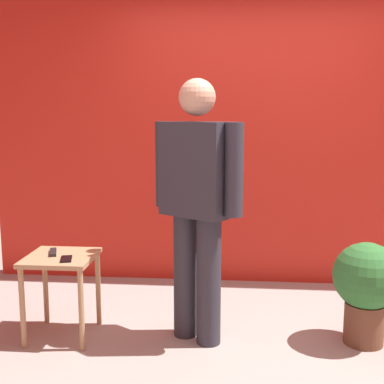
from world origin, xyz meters
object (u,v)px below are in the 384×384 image
at_px(cell_phone, 66,259).
at_px(potted_plant, 366,285).
at_px(standing_person, 197,198).
at_px(tv_remote, 53,252).
at_px(side_table, 61,270).

height_order(cell_phone, potted_plant, potted_plant).
bearing_deg(potted_plant, standing_person, -178.47).
relative_size(standing_person, tv_remote, 10.22).
bearing_deg(standing_person, side_table, -177.94).
xyz_separation_m(standing_person, cell_phone, (-0.85, -0.12, -0.40)).
distance_m(cell_phone, tv_remote, 0.19).
xyz_separation_m(tv_remote, potted_plant, (2.10, 0.02, -0.17)).
height_order(standing_person, potted_plant, standing_person).
height_order(standing_person, cell_phone, standing_person).
xyz_separation_m(standing_person, potted_plant, (1.11, 0.03, -0.57)).
height_order(standing_person, side_table, standing_person).
xyz_separation_m(side_table, cell_phone, (0.07, -0.09, 0.11)).
xyz_separation_m(standing_person, side_table, (-0.92, -0.03, -0.51)).
height_order(standing_person, tv_remote, standing_person).
bearing_deg(side_table, tv_remote, 149.56).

